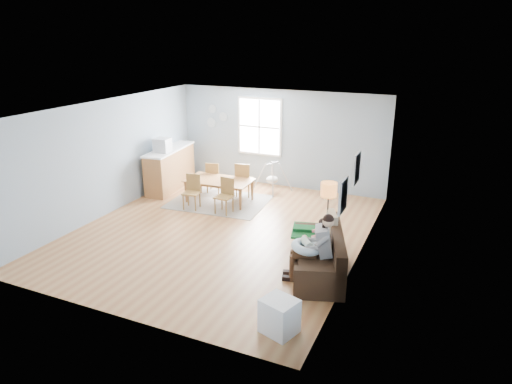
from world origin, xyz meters
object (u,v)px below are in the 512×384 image
at_px(toddler, 317,234).
at_px(counter, 170,168).
at_px(dining_table, 219,191).
at_px(chair_sw, 192,190).
at_px(father, 315,245).
at_px(baby_swing, 272,179).
at_px(monitor, 162,145).
at_px(chair_se, 225,193).
at_px(floor_lamp, 328,196).
at_px(storage_cube, 279,316).
at_px(chair_nw, 213,176).
at_px(sofa, 321,258).
at_px(chair_ne, 243,178).

height_order(toddler, counter, counter).
xyz_separation_m(dining_table, chair_sw, (-0.40, -0.63, 0.18)).
distance_m(father, baby_swing, 4.76).
xyz_separation_m(toddler, monitor, (-5.01, 2.40, 0.65)).
distance_m(father, chair_se, 3.66).
bearing_deg(floor_lamp, storage_cube, -89.12).
xyz_separation_m(floor_lamp, chair_nw, (-3.80, 2.37, -0.76)).
distance_m(counter, baby_swing, 2.86).
height_order(father, chair_nw, father).
bearing_deg(baby_swing, dining_table, -126.58).
xyz_separation_m(father, baby_swing, (-2.44, 4.07, -0.30)).
xyz_separation_m(sofa, chair_ne, (-3.03, 3.10, 0.25)).
distance_m(toddler, floor_lamp, 0.78).
distance_m(dining_table, counter, 1.86).
relative_size(chair_ne, baby_swing, 0.89).
distance_m(sofa, father, 0.50).
xyz_separation_m(storage_cube, chair_ne, (-2.98, 5.05, 0.26)).
height_order(storage_cube, chair_nw, chair_nw).
bearing_deg(chair_sw, monitor, 151.63).
distance_m(chair_sw, counter, 1.76).
distance_m(storage_cube, chair_sw, 5.35).
height_order(chair_sw, chair_ne, chair_ne).
relative_size(floor_lamp, chair_sw, 1.75).
height_order(sofa, chair_se, chair_se).
height_order(chair_nw, chair_ne, chair_ne).
height_order(chair_se, monitor, monitor).
relative_size(chair_sw, chair_nw, 0.99).
height_order(storage_cube, counter, counter).
relative_size(sofa, monitor, 5.05).
relative_size(father, chair_sw, 1.47).
relative_size(floor_lamp, chair_nw, 1.74).
relative_size(chair_sw, counter, 0.41).
relative_size(storage_cube, monitor, 1.38).
distance_m(sofa, toddler, 0.43).
distance_m(father, chair_ne, 4.54).
height_order(chair_se, chair_nw, chair_nw).
xyz_separation_m(father, floor_lamp, (-0.06, 0.98, 0.57)).
bearing_deg(sofa, father, -95.75).
xyz_separation_m(floor_lamp, chair_se, (-2.84, 1.23, -0.76)).
relative_size(father, baby_swing, 1.20).
xyz_separation_m(storage_cube, chair_sw, (-3.77, 3.80, 0.21)).
bearing_deg(chair_sw, chair_se, 4.25).
relative_size(chair_se, chair_ne, 0.92).
height_order(chair_ne, monitor, monitor).
xyz_separation_m(storage_cube, dining_table, (-3.37, 4.43, 0.03)).
height_order(dining_table, chair_nw, chair_nw).
bearing_deg(sofa, chair_nw, 141.99).
bearing_deg(sofa, chair_sw, 154.26).
bearing_deg(chair_se, toddler, -32.03).
height_order(dining_table, counter, counter).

